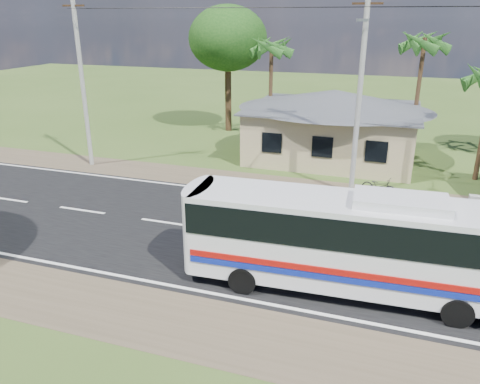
# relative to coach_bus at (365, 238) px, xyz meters

# --- Properties ---
(ground) EXTENTS (120.00, 120.00, 0.00)m
(ground) POSITION_rel_coach_bus_xyz_m (-4.29, 3.00, -2.04)
(ground) COLOR #334C1B
(ground) RESTS_ON ground
(road) EXTENTS (120.00, 16.00, 0.03)m
(road) POSITION_rel_coach_bus_xyz_m (-4.29, 3.00, -2.03)
(road) COLOR black
(road) RESTS_ON ground
(house) EXTENTS (12.40, 10.00, 5.00)m
(house) POSITION_rel_coach_bus_xyz_m (-3.29, 16.00, 0.60)
(house) COLOR tan
(house) RESTS_ON ground
(utility_poles) EXTENTS (32.80, 2.22, 11.00)m
(utility_poles) POSITION_rel_coach_bus_xyz_m (-1.62, 9.49, 3.73)
(utility_poles) COLOR #9E9E99
(utility_poles) RESTS_ON ground
(palm_mid) EXTENTS (2.80, 2.80, 8.20)m
(palm_mid) POSITION_rel_coach_bus_xyz_m (1.71, 18.50, 5.12)
(palm_mid) COLOR #47301E
(palm_mid) RESTS_ON ground
(palm_far) EXTENTS (2.80, 2.80, 7.70)m
(palm_far) POSITION_rel_coach_bus_xyz_m (-8.29, 19.00, 4.64)
(palm_far) COLOR #47301E
(palm_far) RESTS_ON ground
(tree_behind_house) EXTENTS (6.00, 6.00, 9.61)m
(tree_behind_house) POSITION_rel_coach_bus_xyz_m (-12.29, 21.00, 5.07)
(tree_behind_house) COLOR #47301E
(tree_behind_house) RESTS_ON ground
(coach_bus) EXTENTS (11.60, 2.99, 3.57)m
(coach_bus) POSITION_rel_coach_bus_xyz_m (0.00, 0.00, 0.00)
(coach_bus) COLOR silver
(coach_bus) RESTS_ON ground
(motorcycle) EXTENTS (1.91, 1.09, 0.95)m
(motorcycle) POSITION_rel_coach_bus_xyz_m (0.09, 9.74, -1.56)
(motorcycle) COLOR black
(motorcycle) RESTS_ON ground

